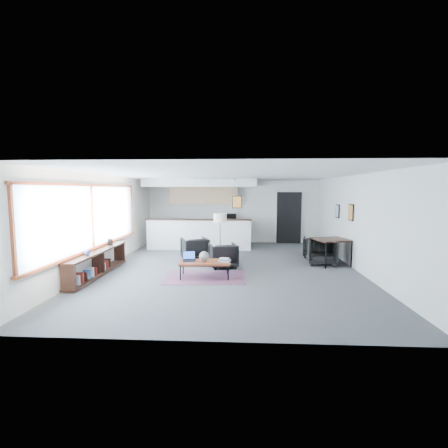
# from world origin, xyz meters

# --- Properties ---
(room) EXTENTS (7.02, 9.02, 2.62)m
(room) POSITION_xyz_m (0.00, 0.00, 1.30)
(room) COLOR #47474A
(room) RESTS_ON ground
(window) EXTENTS (0.10, 5.95, 1.66)m
(window) POSITION_xyz_m (-3.46, -0.90, 1.46)
(window) COLOR #8CBFFF
(window) RESTS_ON room
(console) EXTENTS (0.35, 3.00, 0.80)m
(console) POSITION_xyz_m (-3.30, -1.05, 0.33)
(console) COLOR black
(console) RESTS_ON floor
(kitchenette) EXTENTS (4.20, 1.96, 2.60)m
(kitchenette) POSITION_xyz_m (-1.20, 3.71, 1.38)
(kitchenette) COLOR white
(kitchenette) RESTS_ON floor
(doorway) EXTENTS (1.10, 0.12, 2.15)m
(doorway) POSITION_xyz_m (2.30, 4.42, 1.07)
(doorway) COLOR black
(doorway) RESTS_ON room
(track_light) EXTENTS (1.60, 0.07, 0.15)m
(track_light) POSITION_xyz_m (-0.59, 2.20, 2.53)
(track_light) COLOR silver
(track_light) RESTS_ON room
(wall_art_lower) EXTENTS (0.03, 0.38, 0.48)m
(wall_art_lower) POSITION_xyz_m (3.47, 0.40, 1.55)
(wall_art_lower) COLOR black
(wall_art_lower) RESTS_ON room
(wall_art_upper) EXTENTS (0.03, 0.34, 0.44)m
(wall_art_upper) POSITION_xyz_m (3.47, 1.70, 1.50)
(wall_art_upper) COLOR black
(wall_art_upper) RESTS_ON room
(kilim_rug) EXTENTS (2.07, 1.47, 0.01)m
(kilim_rug) POSITION_xyz_m (-0.54, -1.06, 0.01)
(kilim_rug) COLOR #5E3249
(kilim_rug) RESTS_ON floor
(coffee_table) EXTENTS (1.29, 0.75, 0.41)m
(coffee_table) POSITION_xyz_m (-0.54, -1.06, 0.38)
(coffee_table) COLOR maroon
(coffee_table) RESTS_ON floor
(laptop) EXTENTS (0.36, 0.31, 0.23)m
(laptop) POSITION_xyz_m (-0.95, -0.96, 0.47)
(laptop) COLOR black
(laptop) RESTS_ON coffee_table
(ceramic_pot) EXTENTS (0.25, 0.25, 0.25)m
(ceramic_pot) POSITION_xyz_m (-0.55, -1.08, 0.54)
(ceramic_pot) COLOR gray
(ceramic_pot) RESTS_ON coffee_table
(book_stack) EXTENTS (0.32, 0.28, 0.08)m
(book_stack) POSITION_xyz_m (-0.05, -1.02, 0.45)
(book_stack) COLOR silver
(book_stack) RESTS_ON coffee_table
(coaster) EXTENTS (0.11, 0.11, 0.01)m
(coaster) POSITION_xyz_m (-0.44, -1.27, 0.41)
(coaster) COLOR #E5590C
(coaster) RESTS_ON coffee_table
(armchair_left) EXTENTS (0.98, 0.95, 0.78)m
(armchair_left) POSITION_xyz_m (-1.08, 0.90, 0.39)
(armchair_left) COLOR black
(armchair_left) RESTS_ON floor
(armchair_right) EXTENTS (0.89, 0.85, 0.76)m
(armchair_right) POSITION_xyz_m (-0.15, 0.03, 0.38)
(armchair_right) COLOR black
(armchair_right) RESTS_ON floor
(floor_lamp) EXTENTS (0.50, 0.50, 1.45)m
(floor_lamp) POSITION_xyz_m (-0.31, 1.12, 1.26)
(floor_lamp) COLOR black
(floor_lamp) RESTS_ON floor
(dining_table) EXTENTS (1.12, 1.12, 0.77)m
(dining_table) POSITION_xyz_m (2.98, 0.52, 0.70)
(dining_table) COLOR black
(dining_table) RESTS_ON floor
(dining_chair_near) EXTENTS (0.73, 0.70, 0.70)m
(dining_chair_near) POSITION_xyz_m (2.72, 0.57, 0.35)
(dining_chair_near) COLOR black
(dining_chair_near) RESTS_ON floor
(dining_chair_far) EXTENTS (0.71, 0.68, 0.61)m
(dining_chair_far) POSITION_xyz_m (2.74, 1.61, 0.31)
(dining_chair_far) COLOR black
(dining_chair_far) RESTS_ON floor
(microwave) EXTENTS (0.55, 0.32, 0.36)m
(microwave) POSITION_xyz_m (-0.13, 4.15, 1.11)
(microwave) COLOR black
(microwave) RESTS_ON kitchenette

